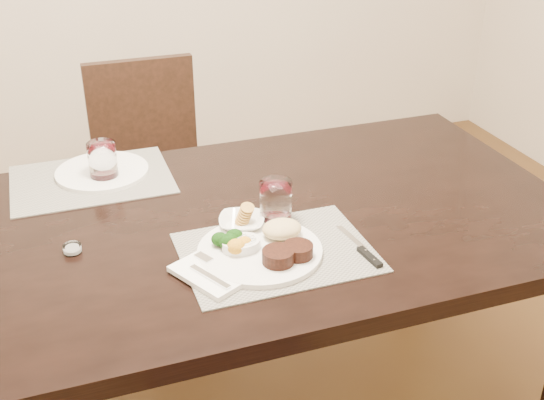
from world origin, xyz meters
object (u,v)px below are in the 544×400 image
object	(u,v)px
steak_knife	(365,252)
wine_glass_near	(276,204)
far_plate	(102,171)
cracker_bowl	(242,222)
chair_far	(151,165)
dinner_plate	(266,247)

from	to	relation	value
steak_knife	wine_glass_near	xyz separation A→B (m)	(-0.15, 0.22, 0.05)
wine_glass_near	far_plate	xyz separation A→B (m)	(-0.40, 0.45, -0.05)
cracker_bowl	far_plate	world-z (taller)	cracker_bowl
chair_far	wine_glass_near	size ratio (longest dim) A/B	7.74
steak_knife	far_plate	bearing A→B (deg)	122.68
chair_far	cracker_bowl	xyz separation A→B (m)	(0.08, -0.99, 0.27)
chair_far	dinner_plate	world-z (taller)	chair_far
steak_knife	cracker_bowl	xyz separation A→B (m)	(-0.25, 0.22, 0.01)
wine_glass_near	far_plate	world-z (taller)	wine_glass_near
dinner_plate	wine_glass_near	world-z (taller)	wine_glass_near
dinner_plate	wine_glass_near	xyz separation A→B (m)	(0.07, 0.14, 0.03)
cracker_bowl	far_plate	distance (m)	0.54
chair_far	steak_knife	size ratio (longest dim) A/B	4.28
chair_far	dinner_plate	bearing A→B (deg)	-85.14
cracker_bowl	far_plate	size ratio (longest dim) A/B	0.55
dinner_plate	far_plate	size ratio (longest dim) A/B	1.11
cracker_bowl	chair_far	bearing A→B (deg)	94.42
wine_glass_near	far_plate	bearing A→B (deg)	131.62
wine_glass_near	dinner_plate	bearing A→B (deg)	-118.52
far_plate	dinner_plate	bearing A→B (deg)	-61.09
chair_far	wine_glass_near	xyz separation A→B (m)	(0.17, -0.99, 0.30)
chair_far	far_plate	distance (m)	0.64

